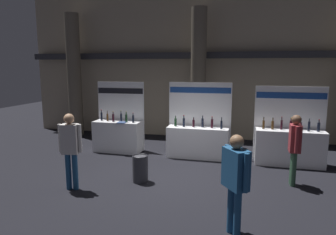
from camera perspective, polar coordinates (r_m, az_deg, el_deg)
The scene contains 9 objects.
ground_plane at distance 7.85m, azimuth 1.07°, elevation -11.30°, with size 28.93×28.93×0.00m, color black.
hall_colonnade at distance 11.93m, azimuth 6.25°, elevation 9.77°, with size 14.47×1.22×5.87m.
exhibitor_booth_0 at distance 10.21m, azimuth -9.38°, elevation -2.98°, with size 1.63×0.72×2.30m.
exhibitor_booth_1 at distance 9.48m, azimuth 5.64°, elevation -4.00°, with size 1.97×0.66×2.32m.
exhibitor_booth_2 at distance 9.38m, azimuth 21.85°, elevation -4.70°, with size 1.97×0.66×2.24m.
trash_bin at distance 7.53m, azimuth -5.25°, elevation -9.55°, with size 0.38×0.38×0.67m.
visitor_0 at distance 7.70m, azimuth 22.76°, elevation -4.64°, with size 0.24×0.50×1.70m.
visitor_2 at distance 7.19m, azimuth -17.92°, elevation -4.89°, with size 0.53×0.29×1.77m.
visitor_3 at distance 5.12m, azimuth 12.59°, elevation -10.53°, with size 0.48×0.53×1.72m.
Camera 1 is at (1.65, -7.15, 2.78)m, focal length 32.36 mm.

